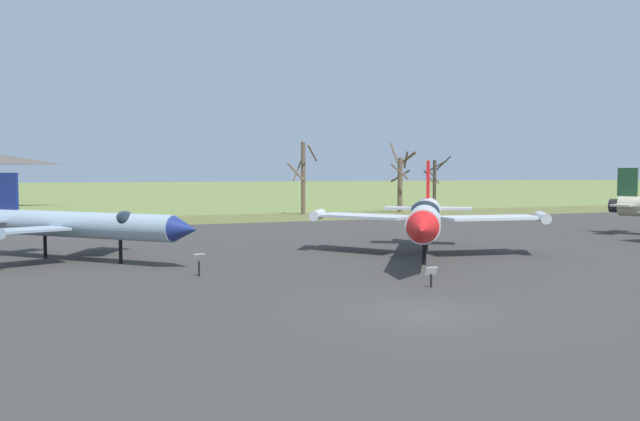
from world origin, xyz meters
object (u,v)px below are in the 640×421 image
at_px(jet_fighter_front_left, 426,216).
at_px(info_placard_front_left, 431,275).
at_px(jet_fighter_rear_center, 83,224).
at_px(info_placard_rear_center, 199,263).

xyz_separation_m(jet_fighter_front_left, info_placard_front_left, (-4.46, -7.90, -1.73)).
bearing_deg(jet_fighter_front_left, jet_fighter_rear_center, 163.07).
bearing_deg(jet_fighter_rear_center, info_placard_front_left, -46.08).
distance_m(info_placard_front_left, info_placard_rear_center, 10.08).
xyz_separation_m(jet_fighter_rear_center, info_placard_rear_center, (4.59, -6.99, -1.30)).
relative_size(jet_fighter_front_left, info_placard_rear_center, 14.16).
xyz_separation_m(jet_fighter_front_left, jet_fighter_rear_center, (-17.07, 5.19, -0.32)).
relative_size(info_placard_front_left, info_placard_rear_center, 0.83).
relative_size(info_placard_front_left, jet_fighter_rear_center, 0.08).
bearing_deg(info_placard_front_left, info_placard_rear_center, 142.74).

